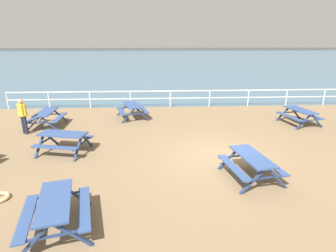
{
  "coord_description": "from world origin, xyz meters",
  "views": [
    {
      "loc": [
        -2.31,
        -9.07,
        4.24
      ],
      "look_at": [
        -1.76,
        1.36,
        0.8
      ],
      "focal_mm": 28.51,
      "sensor_mm": 36.0,
      "label": 1
    }
  ],
  "objects_px": {
    "picnic_table_far_right": "(252,161)",
    "picnic_table_near_right": "(63,138)",
    "picnic_table_corner": "(46,115)",
    "picnic_table_near_left": "(55,207)",
    "visitor": "(23,114)",
    "picnic_table_far_left": "(132,108)",
    "picnic_table_mid_centre": "(300,113)"
  },
  "relations": [
    {
      "from": "picnic_table_near_right",
      "to": "picnic_table_far_right",
      "type": "bearing_deg",
      "value": -7.67
    },
    {
      "from": "picnic_table_corner",
      "to": "picnic_table_far_left",
      "type": "bearing_deg",
      "value": -74.13
    },
    {
      "from": "picnic_table_far_left",
      "to": "visitor",
      "type": "relative_size",
      "value": 1.29
    },
    {
      "from": "picnic_table_mid_centre",
      "to": "picnic_table_corner",
      "type": "xyz_separation_m",
      "value": [
        -12.89,
        0.27,
        0.0
      ]
    },
    {
      "from": "picnic_table_far_right",
      "to": "visitor",
      "type": "bearing_deg",
      "value": 52.67
    },
    {
      "from": "picnic_table_mid_centre",
      "to": "picnic_table_near_left",
      "type": "bearing_deg",
      "value": 116.64
    },
    {
      "from": "picnic_table_near_right",
      "to": "picnic_table_mid_centre",
      "type": "xyz_separation_m",
      "value": [
        11.02,
        3.04,
        0.0
      ]
    },
    {
      "from": "picnic_table_near_left",
      "to": "picnic_table_mid_centre",
      "type": "height_order",
      "value": "same"
    },
    {
      "from": "picnic_table_far_left",
      "to": "picnic_table_mid_centre",
      "type": "bearing_deg",
      "value": -115.87
    },
    {
      "from": "picnic_table_mid_centre",
      "to": "picnic_table_near_right",
      "type": "bearing_deg",
      "value": 94.36
    },
    {
      "from": "picnic_table_far_right",
      "to": "picnic_table_near_right",
      "type": "bearing_deg",
      "value": 59.75
    },
    {
      "from": "picnic_table_corner",
      "to": "visitor",
      "type": "bearing_deg",
      "value": 148.58
    },
    {
      "from": "picnic_table_far_right",
      "to": "picnic_table_corner",
      "type": "height_order",
      "value": "same"
    },
    {
      "from": "visitor",
      "to": "picnic_table_near_left",
      "type": "bearing_deg",
      "value": 61.62
    },
    {
      "from": "picnic_table_mid_centre",
      "to": "visitor",
      "type": "relative_size",
      "value": 1.24
    },
    {
      "from": "picnic_table_near_left",
      "to": "picnic_table_near_right",
      "type": "xyz_separation_m",
      "value": [
        -1.25,
        4.51,
        0.0
      ]
    },
    {
      "from": "picnic_table_far_left",
      "to": "picnic_table_far_right",
      "type": "xyz_separation_m",
      "value": [
        4.24,
        -7.0,
        0.0
      ]
    },
    {
      "from": "picnic_table_near_left",
      "to": "picnic_table_corner",
      "type": "height_order",
      "value": "same"
    },
    {
      "from": "picnic_table_near_right",
      "to": "visitor",
      "type": "height_order",
      "value": "visitor"
    },
    {
      "from": "picnic_table_near_left",
      "to": "picnic_table_mid_centre",
      "type": "relative_size",
      "value": 1.03
    },
    {
      "from": "picnic_table_near_right",
      "to": "picnic_table_corner",
      "type": "distance_m",
      "value": 3.8
    },
    {
      "from": "picnic_table_far_left",
      "to": "visitor",
      "type": "height_order",
      "value": "visitor"
    },
    {
      "from": "picnic_table_mid_centre",
      "to": "visitor",
      "type": "height_order",
      "value": "visitor"
    },
    {
      "from": "picnic_table_near_right",
      "to": "picnic_table_corner",
      "type": "bearing_deg",
      "value": 131.88
    },
    {
      "from": "picnic_table_mid_centre",
      "to": "picnic_table_corner",
      "type": "relative_size",
      "value": 1.12
    },
    {
      "from": "picnic_table_near_right",
      "to": "picnic_table_far_right",
      "type": "relative_size",
      "value": 1.02
    },
    {
      "from": "picnic_table_near_left",
      "to": "visitor",
      "type": "xyz_separation_m",
      "value": [
        -3.73,
        6.75,
        0.36
      ]
    },
    {
      "from": "picnic_table_near_right",
      "to": "picnic_table_far_right",
      "type": "distance_m",
      "value": 6.98
    },
    {
      "from": "picnic_table_far_left",
      "to": "picnic_table_far_right",
      "type": "height_order",
      "value": "same"
    },
    {
      "from": "picnic_table_near_right",
      "to": "picnic_table_mid_centre",
      "type": "bearing_deg",
      "value": 27.82
    },
    {
      "from": "picnic_table_far_left",
      "to": "visitor",
      "type": "xyz_separation_m",
      "value": [
        -4.8,
        -2.37,
        0.36
      ]
    },
    {
      "from": "picnic_table_near_left",
      "to": "picnic_table_mid_centre",
      "type": "bearing_deg",
      "value": -66.36
    }
  ]
}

